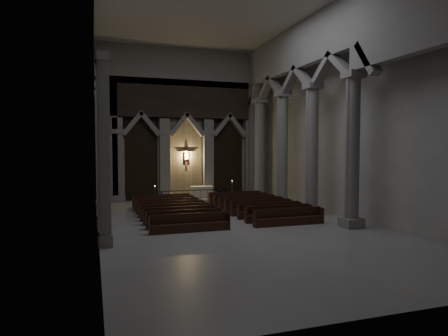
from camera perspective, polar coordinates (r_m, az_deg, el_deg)
name	(u,v)px	position (r m, az deg, el deg)	size (l,w,h in m)	color
room	(235,82)	(21.45, 1.64, 12.22)	(24.00, 24.10, 12.00)	gray
sanctuary_wall	(187,117)	(32.36, -5.37, 7.33)	(14.00, 0.77, 12.00)	gray
right_arcade	(314,86)	(25.02, 12.74, 11.35)	(1.00, 24.00, 12.00)	gray
left_pilasters	(101,152)	(23.42, -17.16, 2.25)	(0.60, 13.00, 8.03)	gray
sanctuary_step	(190,199)	(31.62, -4.93, -4.44)	(8.50, 2.60, 0.15)	gray
altar	(202,192)	(31.95, -3.20, -3.41)	(1.76, 0.70, 0.90)	beige
altar_rail	(195,194)	(30.00, -4.23, -3.72)	(5.03, 0.09, 0.99)	black
candle_stand_left	(155,199)	(29.86, -9.84, -4.36)	(0.23, 0.23, 1.33)	#AE7D35
candle_stand_right	(232,194)	(31.70, 1.15, -3.78)	(0.26, 0.26, 1.55)	#AE7D35
pews	(217,210)	(24.58, -0.99, -6.06)	(9.42, 8.87, 0.90)	black
worshipper	(221,198)	(27.88, -0.47, -4.29)	(0.46, 0.30, 1.25)	black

